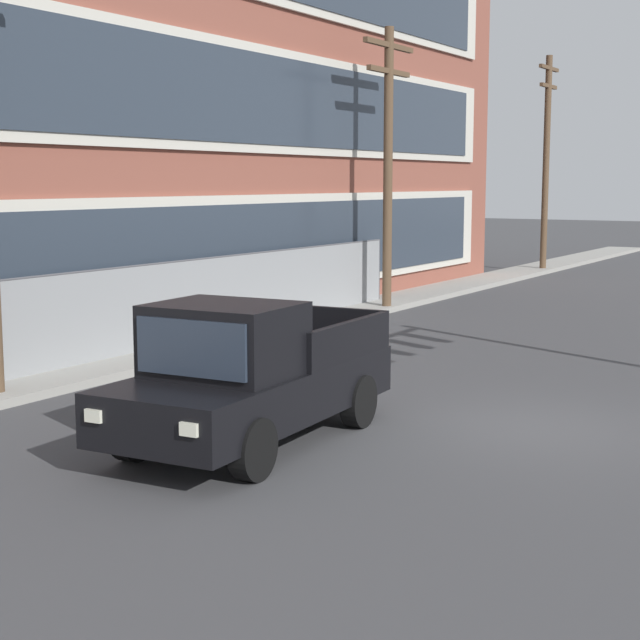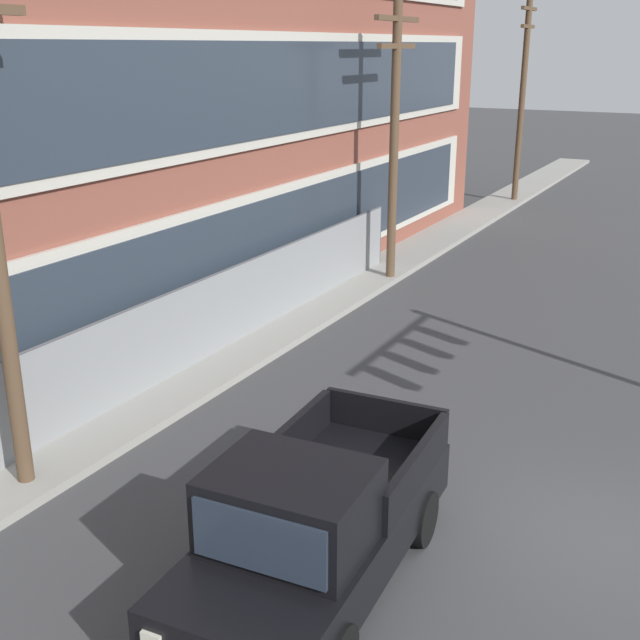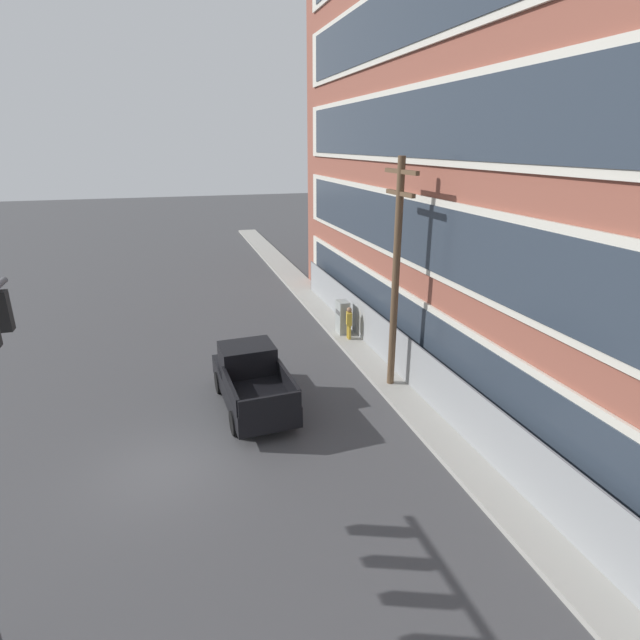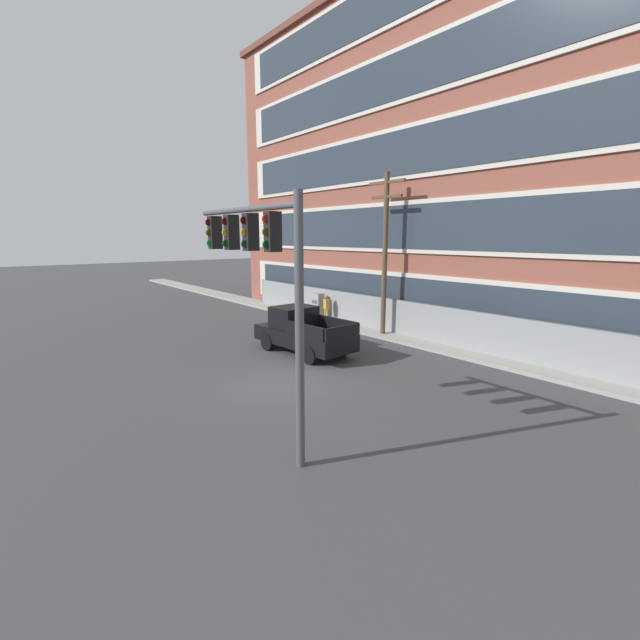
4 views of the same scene
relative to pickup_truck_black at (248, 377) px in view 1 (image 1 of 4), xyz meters
name	(u,v)px [view 1 (image 1 of 4)]	position (x,y,z in m)	size (l,w,h in m)	color
ground_plane	(527,428)	(2.95, -3.03, -0.97)	(160.00, 160.00, 0.00)	#424244
sidewalk_building_side	(105,367)	(2.95, 5.54, -0.89)	(80.00, 1.75, 0.16)	#9E9B93
chain_link_fence	(10,333)	(0.94, 5.87, 0.04)	(28.25, 0.06, 1.97)	gray
pickup_truck_black	(248,377)	(0.00, 0.00, 0.00)	(5.19, 2.34, 2.07)	black
utility_pole_midblock	(388,154)	(13.75, 4.93, 3.47)	(2.75, 0.26, 7.89)	brown
utility_pole_far_east	(546,155)	(28.01, 5.12, 3.76)	(2.07, 0.26, 8.65)	brown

